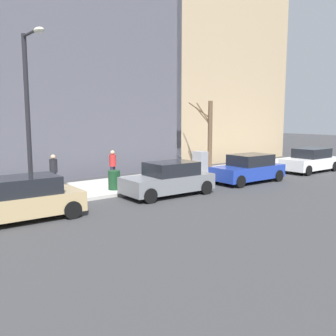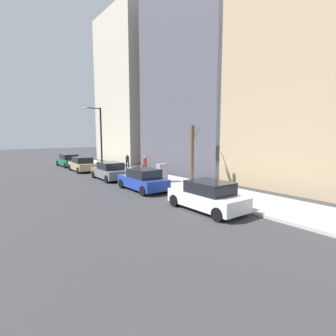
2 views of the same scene
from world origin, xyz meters
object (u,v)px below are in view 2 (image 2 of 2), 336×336
parked_car_grey (110,171)px  parked_car_green (69,161)px  office_tower_left (336,87)px  office_block_center (217,81)px  utility_box (162,173)px  pedestrian_near_meter (145,163)px  parking_meter (138,169)px  office_tower_right (144,91)px  parked_car_tan (82,164)px  streetlamp (99,133)px  bare_tree (192,153)px  trash_bin (122,169)px  parked_car_blue (143,180)px  pedestrian_midblock (127,161)px  parked_car_white (207,196)px

parked_car_grey → parked_car_green: 11.82m
office_tower_left → office_block_center: size_ratio=0.76×
parked_car_grey → office_block_center: bearing=0.8°
utility_box → pedestrian_near_meter: pedestrian_near_meter is taller
parked_car_grey → parking_meter: parked_car_grey is taller
utility_box → office_tower_left: office_tower_left is taller
office_tower_left → office_tower_right: (-0.69, 26.11, 2.97)m
parked_car_tan → pedestrian_near_meter: (4.04, -5.98, 0.35)m
streetlamp → pedestrian_near_meter: (2.51, -5.01, -2.93)m
parking_meter → bare_tree: bare_tree is taller
parked_car_grey → parked_car_green: size_ratio=1.01×
bare_tree → office_tower_left: 11.91m
office_tower_left → parked_car_grey: bearing=136.4°
parking_meter → trash_bin: bearing=83.0°
parked_car_blue → parking_meter: parked_car_blue is taller
parked_car_blue → parked_car_tan: 12.13m
trash_bin → office_tower_right: size_ratio=0.04×
parked_car_blue → parked_car_grey: 5.53m
pedestrian_midblock → trash_bin: bearing=93.9°
utility_box → trash_bin: 5.96m
parked_car_tan → utility_box: (2.55, -10.89, 0.11)m
bare_tree → office_tower_right: bearing=67.5°
streetlamp → pedestrian_midblock: 4.16m
parked_car_tan → office_tower_left: size_ratio=0.29×
parked_car_green → parked_car_grey: bearing=-91.0°
pedestrian_midblock → office_tower_left: (9.06, -16.11, 6.33)m
parked_car_white → parked_car_grey: 11.70m
parked_car_white → pedestrian_near_meter: size_ratio=2.54×
parked_car_tan → pedestrian_midblock: size_ratio=2.57×
parked_car_blue → trash_bin: size_ratio=4.72×
utility_box → parking_meter: bearing=110.6°
trash_bin → pedestrian_near_meter: 2.21m
parked_car_tan → pedestrian_near_meter: pedestrian_near_meter is taller
parked_car_blue → streetlamp: size_ratio=0.65×
parked_car_grey → office_tower_left: office_tower_left is taller
streetlamp → office_tower_right: 14.96m
streetlamp → office_block_center: (11.38, -5.91, 5.74)m
parked_car_tan → office_block_center: 17.19m
pedestrian_near_meter → pedestrian_midblock: same height
parked_car_green → pedestrian_near_meter: 11.88m
trash_bin → office_tower_right: bearing=50.4°
parking_meter → utility_box: (0.85, -2.27, -0.13)m
parked_car_grey → bare_tree: (3.79, -6.33, 1.72)m
parked_car_tan → parking_meter: 8.79m
parked_car_green → office_block_center: office_block_center is taller
parked_car_green → office_tower_left: (12.82, -24.07, 6.68)m
pedestrian_near_meter → office_tower_right: 18.16m
parked_car_green → trash_bin: (2.01, -10.18, -0.14)m
parking_meter → pedestrian_near_meter: (2.34, 2.64, 0.11)m
parked_car_blue → pedestrian_midblock: bearing=69.2°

